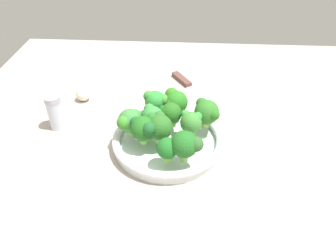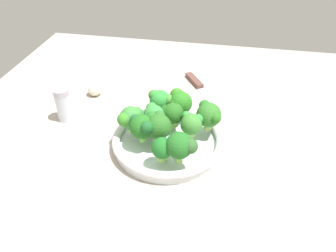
{
  "view_description": "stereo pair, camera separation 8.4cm",
  "coord_description": "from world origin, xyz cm",
  "views": [
    {
      "loc": [
        -70.09,
        -2.58,
        56.75
      ],
      "look_at": [
        -2.73,
        1.63,
        6.61
      ],
      "focal_mm": 36.41,
      "sensor_mm": 36.0,
      "label": 1
    },
    {
      "loc": [
        -69.05,
        -10.91,
        56.75
      ],
      "look_at": [
        -2.73,
        1.63,
        6.61
      ],
      "focal_mm": 36.41,
      "sensor_mm": 36.0,
      "label": 2
    }
  ],
  "objects": [
    {
      "name": "broccoli_floret_0",
      "position": [
        -6.05,
        7.33,
        8.11
      ],
      "size": [
        6.44,
        6.5,
        7.41
      ],
      "color": "#77BC4D",
      "rests_on": "bowl"
    },
    {
      "name": "bowl",
      "position": [
        -2.73,
        1.63,
        1.84
      ],
      "size": [
        28.38,
        28.38,
        3.61
      ],
      "color": "white",
      "rests_on": "ground_plane"
    },
    {
      "name": "broccoli_floret_6",
      "position": [
        -11.67,
        0.95,
        7.08
      ],
      "size": [
        5.18,
        5.57,
        6.06
      ],
      "color": "#85C357",
      "rests_on": "bowl"
    },
    {
      "name": "broccoli_floret_3",
      "position": [
        1.87,
        -7.96,
        8.09
      ],
      "size": [
        6.83,
        6.36,
        7.59
      ],
      "color": "#A1C664",
      "rests_on": "bowl"
    },
    {
      "name": "broccoli_floret_10",
      "position": [
        1.84,
        1.42,
        7.3
      ],
      "size": [
        5.52,
        6.13,
        6.52
      ],
      "color": "#8FC557",
      "rests_on": "bowl"
    },
    {
      "name": "broccoli_floret_2",
      "position": [
        -5.01,
        3.63,
        8.13
      ],
      "size": [
        6.47,
        6.47,
        7.58
      ],
      "color": "#83C264",
      "rests_on": "bowl"
    },
    {
      "name": "broccoli_floret_1",
      "position": [
        -1.49,
        -4.05,
        7.15
      ],
      "size": [
        5.6,
        5.51,
        6.22
      ],
      "color": "#93D76C",
      "rests_on": "bowl"
    },
    {
      "name": "ground_plane",
      "position": [
        0.0,
        0.0,
        -1.25
      ],
      "size": [
        130.0,
        130.0,
        2.5
      ],
      "primitive_type": "cube",
      "color": "#B2A498"
    },
    {
      "name": "broccoli_floret_7",
      "position": [
        -11.63,
        -2.88,
        8.42
      ],
      "size": [
        6.31,
        7.36,
        7.88
      ],
      "color": "#9AD368",
      "rests_on": "bowl"
    },
    {
      "name": "knife",
      "position": [
        27.94,
        -3.41,
        0.55
      ],
      "size": [
        23.67,
        16.41,
        1.5
      ],
      "color": "silver",
      "rests_on": "ground_plane"
    },
    {
      "name": "broccoli_floret_4",
      "position": [
        7.08,
        5.55,
        7.57
      ],
      "size": [
        5.8,
        7.17,
        6.77
      ],
      "color": "#89C15F",
      "rests_on": "bowl"
    },
    {
      "name": "broccoli_floret_9",
      "position": [
        7.16,
        0.28,
        7.6
      ],
      "size": [
        6.57,
        6.28,
        7.08
      ],
      "color": "#A0D772",
      "rests_on": "bowl"
    },
    {
      "name": "broccoli_floret_5",
      "position": [
        -2.46,
        11.14,
        7.52
      ],
      "size": [
        6.77,
        6.06,
        6.9
      ],
      "color": "#97D16D",
      "rests_on": "bowl"
    },
    {
      "name": "pepper_shaker",
      "position": [
        3.89,
        32.65,
        5.01
      ],
      "size": [
        4.28,
        4.28,
        9.9
      ],
      "color": "silver",
      "rests_on": "ground_plane"
    },
    {
      "name": "broccoli_floret_8",
      "position": [
        -0.12,
        5.76,
        7.54
      ],
      "size": [
        6.02,
        6.04,
        6.58
      ],
      "color": "#97DB73",
      "rests_on": "bowl"
    },
    {
      "name": "garlic_bulb",
      "position": [
        18.05,
        29.1,
        2.18
      ],
      "size": [
        4.36,
        4.36,
        4.36
      ],
      "primitive_type": "sphere",
      "color": "silver",
      "rests_on": "ground_plane"
    }
  ]
}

